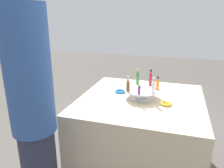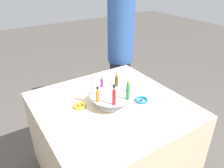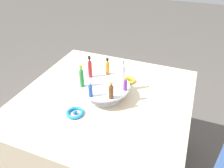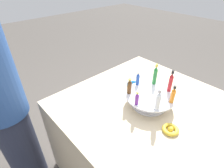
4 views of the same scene
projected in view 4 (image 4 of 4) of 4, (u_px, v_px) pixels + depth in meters
The scene contains 12 objects.
ground_plane at pixel (139, 166), 1.59m from camera, with size 12.00×12.00×0.00m, color #4C4742.
party_table at pixel (143, 140), 1.38m from camera, with size 1.09×1.09×0.74m.
display_stand at pixel (150, 99), 1.15m from camera, with size 0.32×0.32×0.09m.
bottle_clear at pixel (158, 100), 0.98m from camera, with size 0.03×0.03×0.14m.
bottle_orange at pixel (173, 95), 1.04m from camera, with size 0.03×0.03×0.12m.
bottle_red at pixel (171, 82), 1.13m from camera, with size 0.03×0.03×0.15m.
bottle_green at pixel (155, 75), 1.20m from camera, with size 0.03×0.03×0.15m.
bottle_blue at pixel (138, 79), 1.20m from camera, with size 0.02×0.02×0.10m.
bottle_brown at pixel (130, 87), 1.12m from camera, with size 0.03×0.03×0.11m.
bottle_purple at pixel (137, 99), 1.03m from camera, with size 0.02×0.02×0.09m.
ribbon_bow_blue at pixel (133, 85), 1.36m from camera, with size 0.11×0.11×0.03m.
ribbon_bow_gold at pixel (170, 129), 0.98m from camera, with size 0.09×0.09×0.03m.
Camera 4 is at (-0.49, 0.79, 1.51)m, focal length 28.00 mm.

